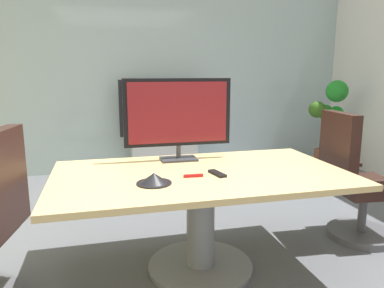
% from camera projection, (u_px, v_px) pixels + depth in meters
% --- Properties ---
extents(ground_plane, '(7.36, 7.36, 0.00)m').
position_uv_depth(ground_plane, '(180.00, 262.00, 2.73)').
color(ground_plane, '#515459').
extents(wall_back_glass_partition, '(6.36, 0.10, 2.96)m').
position_uv_depth(wall_back_glass_partition, '(137.00, 67.00, 5.12)').
color(wall_back_glass_partition, '#9EB2B7').
rests_on(wall_back_glass_partition, ground).
extents(conference_table, '(2.01, 1.13, 0.73)m').
position_uv_depth(conference_table, '(201.00, 197.00, 2.55)').
color(conference_table, tan).
rests_on(conference_table, ground).
extents(office_chair_right, '(0.61, 0.59, 1.09)m').
position_uv_depth(office_chair_right, '(354.00, 187.00, 3.04)').
color(office_chair_right, '#4C4C51').
rests_on(office_chair_right, ground).
extents(tv_monitor, '(0.84, 0.18, 0.64)m').
position_uv_depth(tv_monitor, '(178.00, 115.00, 2.80)').
color(tv_monitor, '#333338').
rests_on(tv_monitor, conference_table).
extents(wall_display_unit, '(1.20, 0.36, 1.31)m').
position_uv_depth(wall_display_unit, '(164.00, 143.00, 5.05)').
color(wall_display_unit, '#B7BABC').
rests_on(wall_display_unit, ground).
extents(potted_plant, '(0.56, 0.58, 1.30)m').
position_uv_depth(potted_plant, '(329.00, 125.00, 5.16)').
color(potted_plant, brown).
rests_on(potted_plant, ground).
extents(conference_phone, '(0.22, 0.22, 0.07)m').
position_uv_depth(conference_phone, '(154.00, 179.00, 2.24)').
color(conference_phone, black).
rests_on(conference_phone, conference_table).
extents(remote_control, '(0.09, 0.18, 0.02)m').
position_uv_depth(remote_control, '(217.00, 173.00, 2.44)').
color(remote_control, black).
rests_on(remote_control, conference_table).
extents(whiteboard_marker, '(0.13, 0.02, 0.02)m').
position_uv_depth(whiteboard_marker, '(193.00, 176.00, 2.38)').
color(whiteboard_marker, red).
rests_on(whiteboard_marker, conference_table).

